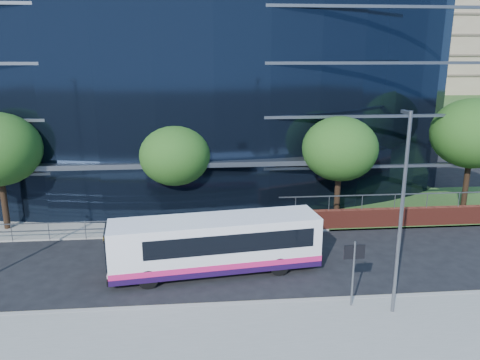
{
  "coord_description": "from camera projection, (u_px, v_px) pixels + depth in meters",
  "views": [
    {
      "loc": [
        -1.58,
        -18.28,
        10.07
      ],
      "look_at": [
        0.8,
        8.0,
        2.99
      ],
      "focal_mm": 35.0,
      "sensor_mm": 36.0,
      "label": 1
    }
  ],
  "objects": [
    {
      "name": "tree_far_b",
      "position": [
        175.0,
        156.0,
        28.11
      ],
      "size": [
        4.29,
        4.29,
        6.05
      ],
      "color": "black",
      "rests_on": "ground"
    },
    {
      "name": "apartment_block",
      "position": [
        405.0,
        48.0,
        75.28
      ],
      "size": [
        60.0,
        42.0,
        30.0
      ],
      "color": "#2D511E",
      "rests_on": "ground"
    },
    {
      "name": "tree_far_d",
      "position": [
        473.0,
        133.0,
        30.0
      ],
      "size": [
        5.28,
        5.28,
        7.44
      ],
      "color": "black",
      "rests_on": "ground"
    },
    {
      "name": "guard_railings",
      "position": [
        85.0,
        226.0,
        26.15
      ],
      "size": [
        24.0,
        0.05,
        1.1
      ],
      "color": "slate",
      "rests_on": "ground"
    },
    {
      "name": "glass_office",
      "position": [
        167.0,
        81.0,
        37.96
      ],
      "size": [
        44.0,
        23.1,
        16.0
      ],
      "color": "black",
      "rests_on": "ground"
    },
    {
      "name": "streetlight_east",
      "position": [
        401.0,
        209.0,
        17.61
      ],
      "size": [
        0.15,
        0.77,
        8.0
      ],
      "color": "slate",
      "rests_on": "pavement_near"
    },
    {
      "name": "yellow_line_outer",
      "position": [
        240.0,
        303.0,
        19.56
      ],
      "size": [
        80.0,
        0.08,
        0.01
      ],
      "primitive_type": "cube",
      "color": "gold",
      "rests_on": "ground"
    },
    {
      "name": "city_bus",
      "position": [
        217.0,
        244.0,
        22.11
      ],
      "size": [
        10.11,
        3.48,
        2.68
      ],
      "rotation": [
        0.0,
        0.0,
        0.12
      ],
      "color": "white",
      "rests_on": "ground"
    },
    {
      "name": "tree_far_c",
      "position": [
        340.0,
        149.0,
        28.42
      ],
      "size": [
        4.62,
        4.62,
        6.51
      ],
      "color": "black",
      "rests_on": "ground"
    },
    {
      "name": "tree_dist_e",
      "position": [
        398.0,
        100.0,
        59.73
      ],
      "size": [
        4.62,
        4.62,
        6.51
      ],
      "color": "black",
      "rests_on": "ground"
    },
    {
      "name": "street_sign",
      "position": [
        354.0,
        260.0,
        18.64
      ],
      "size": [
        0.85,
        0.09,
        2.8
      ],
      "color": "slate",
      "rests_on": "pavement_near"
    },
    {
      "name": "ground",
      "position": [
        238.0,
        294.0,
        20.33
      ],
      "size": [
        200.0,
        200.0,
        0.0
      ],
      "primitive_type": "plane",
      "color": "black",
      "rests_on": "ground"
    },
    {
      "name": "kerb",
      "position": [
        240.0,
        304.0,
        19.35
      ],
      "size": [
        80.0,
        0.25,
        0.16
      ],
      "primitive_type": "cube",
      "color": "gray",
      "rests_on": "ground"
    },
    {
      "name": "far_forecourt",
      "position": [
        132.0,
        214.0,
        30.37
      ],
      "size": [
        50.0,
        8.0,
        0.1
      ],
      "primitive_type": "cube",
      "color": "gray",
      "rests_on": "ground"
    },
    {
      "name": "yellow_line_inner",
      "position": [
        240.0,
        302.0,
        19.7
      ],
      "size": [
        80.0,
        0.08,
        0.01
      ],
      "primitive_type": "cube",
      "color": "gold",
      "rests_on": "ground"
    }
  ]
}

